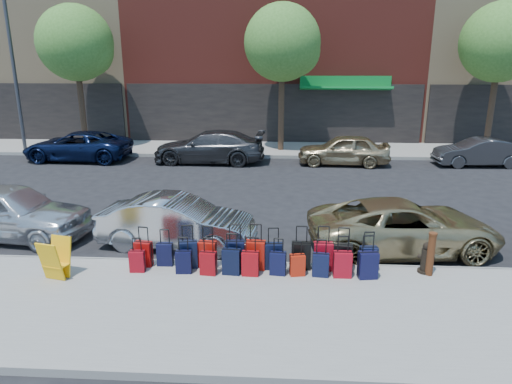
# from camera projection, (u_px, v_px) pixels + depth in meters

# --- Properties ---
(ground) EXTENTS (120.00, 120.00, 0.00)m
(ground) POSITION_uv_depth(u_px,v_px,m) (263.00, 208.00, 14.97)
(ground) COLOR black
(ground) RESTS_ON ground
(sidewalk_near) EXTENTS (60.00, 4.00, 0.15)m
(sidewalk_near) POSITION_uv_depth(u_px,v_px,m) (248.00, 310.00, 8.72)
(sidewalk_near) COLOR gray
(sidewalk_near) RESTS_ON ground
(sidewalk_far) EXTENTS (60.00, 4.00, 0.15)m
(sidewalk_far) POSITION_uv_depth(u_px,v_px,m) (271.00, 149.00, 24.54)
(sidewalk_far) COLOR gray
(sidewalk_far) RESTS_ON ground
(curb_near) EXTENTS (60.00, 0.08, 0.15)m
(curb_near) POSITION_uv_depth(u_px,v_px,m) (255.00, 265.00, 10.66)
(curb_near) COLOR gray
(curb_near) RESTS_ON ground
(curb_far) EXTENTS (60.00, 0.08, 0.15)m
(curb_far) POSITION_uv_depth(u_px,v_px,m) (270.00, 157.00, 22.60)
(curb_far) COLOR gray
(curb_far) RESTS_ON ground
(building_left) EXTENTS (15.00, 12.12, 16.00)m
(building_left) POSITION_uv_depth(u_px,v_px,m) (40.00, 10.00, 30.91)
(building_left) COLOR tan
(building_left) RESTS_ON ground
(tree_left) EXTENTS (3.80, 3.80, 7.27)m
(tree_left) POSITION_uv_depth(u_px,v_px,m) (78.00, 45.00, 23.14)
(tree_left) COLOR black
(tree_left) RESTS_ON sidewalk_far
(tree_center) EXTENTS (3.80, 3.80, 7.27)m
(tree_center) POSITION_uv_depth(u_px,v_px,m) (285.00, 45.00, 22.54)
(tree_center) COLOR black
(tree_center) RESTS_ON sidewalk_far
(tree_right) EXTENTS (3.80, 3.80, 7.27)m
(tree_right) POSITION_uv_depth(u_px,v_px,m) (503.00, 44.00, 21.94)
(tree_right) COLOR black
(tree_right) RESTS_ON sidewalk_far
(streetlight) EXTENTS (2.59, 0.18, 8.00)m
(streetlight) POSITION_uv_depth(u_px,v_px,m) (17.00, 61.00, 22.85)
(streetlight) COLOR #333338
(streetlight) RESTS_ON sidewalk_far
(suitcase_front_0) EXTENTS (0.40, 0.25, 0.93)m
(suitcase_front_0) POSITION_uv_depth(u_px,v_px,m) (144.00, 254.00, 10.38)
(suitcase_front_0) COLOR maroon
(suitcase_front_0) RESTS_ON sidewalk_near
(suitcase_front_1) EXTENTS (0.36, 0.20, 0.86)m
(suitcase_front_1) POSITION_uv_depth(u_px,v_px,m) (165.00, 254.00, 10.41)
(suitcase_front_1) COLOR black
(suitcase_front_1) RESTS_ON sidewalk_near
(suitcase_front_2) EXTENTS (0.45, 0.30, 1.00)m
(suitcase_front_2) POSITION_uv_depth(u_px,v_px,m) (188.00, 254.00, 10.29)
(suitcase_front_2) COLOR black
(suitcase_front_2) RESTS_ON sidewalk_near
(suitcase_front_3) EXTENTS (0.42, 0.26, 0.96)m
(suitcase_front_3) POSITION_uv_depth(u_px,v_px,m) (207.00, 254.00, 10.34)
(suitcase_front_3) COLOR #AA140B
(suitcase_front_3) RESTS_ON sidewalk_near
(suitcase_front_4) EXTENTS (0.44, 0.25, 1.03)m
(suitcase_front_4) POSITION_uv_depth(u_px,v_px,m) (235.00, 255.00, 10.26)
(suitcase_front_4) COLOR black
(suitcase_front_4) RESTS_ON sidewalk_near
(suitcase_front_5) EXTENTS (0.45, 0.27, 1.05)m
(suitcase_front_5) POSITION_uv_depth(u_px,v_px,m) (255.00, 255.00, 10.22)
(suitcase_front_5) COLOR #9F130A
(suitcase_front_5) RESTS_ON sidewalk_near
(suitcase_front_6) EXTENTS (0.41, 0.25, 0.96)m
(suitcase_front_6) POSITION_uv_depth(u_px,v_px,m) (273.00, 256.00, 10.23)
(suitcase_front_6) COLOR black
(suitcase_front_6) RESTS_ON sidewalk_near
(suitcase_front_7) EXTENTS (0.42, 0.24, 1.00)m
(suitcase_front_7) POSITION_uv_depth(u_px,v_px,m) (301.00, 256.00, 10.23)
(suitcase_front_7) COLOR black
(suitcase_front_7) RESTS_ON sidewalk_near
(suitcase_front_8) EXTENTS (0.42, 0.24, 1.02)m
(suitcase_front_8) POSITION_uv_depth(u_px,v_px,m) (323.00, 256.00, 10.18)
(suitcase_front_8) COLOR maroon
(suitcase_front_8) RESTS_ON sidewalk_near
(suitcase_front_9) EXTENTS (0.45, 0.29, 1.00)m
(suitcase_front_9) POSITION_uv_depth(u_px,v_px,m) (342.00, 257.00, 10.13)
(suitcase_front_9) COLOR black
(suitcase_front_9) RESTS_ON sidewalk_near
(suitcase_front_10) EXTENTS (0.39, 0.24, 0.91)m
(suitcase_front_10) POSITION_uv_depth(u_px,v_px,m) (368.00, 259.00, 10.12)
(suitcase_front_10) COLOR black
(suitcase_front_10) RESTS_ON sidewalk_near
(suitcase_back_0) EXTENTS (0.34, 0.20, 0.78)m
(suitcase_back_0) POSITION_uv_depth(u_px,v_px,m) (137.00, 261.00, 10.11)
(suitcase_back_0) COLOR maroon
(suitcase_back_0) RESTS_ON sidewalk_near
(suitcase_back_2) EXTENTS (0.36, 0.22, 0.82)m
(suitcase_back_2) POSITION_uv_depth(u_px,v_px,m) (184.00, 262.00, 10.04)
(suitcase_back_2) COLOR black
(suitcase_back_2) RESTS_ON sidewalk_near
(suitcase_back_3) EXTENTS (0.37, 0.24, 0.84)m
(suitcase_back_3) POSITION_uv_depth(u_px,v_px,m) (208.00, 263.00, 9.97)
(suitcase_back_3) COLOR maroon
(suitcase_back_3) RESTS_ON sidewalk_near
(suitcase_back_4) EXTENTS (0.41, 0.26, 0.92)m
(suitcase_back_4) POSITION_uv_depth(u_px,v_px,m) (231.00, 261.00, 9.98)
(suitcase_back_4) COLOR black
(suitcase_back_4) RESTS_ON sidewalk_near
(suitcase_back_5) EXTENTS (0.38, 0.23, 0.87)m
(suitcase_back_5) POSITION_uv_depth(u_px,v_px,m) (250.00, 263.00, 9.92)
(suitcase_back_5) COLOR #97090F
(suitcase_back_5) RESTS_ON sidewalk_near
(suitcase_back_6) EXTENTS (0.37, 0.24, 0.83)m
(suitcase_back_6) POSITION_uv_depth(u_px,v_px,m) (278.00, 263.00, 9.96)
(suitcase_back_6) COLOR black
(suitcase_back_6) RESTS_ON sidewalk_near
(suitcase_back_7) EXTENTS (0.35, 0.24, 0.77)m
(suitcase_back_7) POSITION_uv_depth(u_px,v_px,m) (297.00, 265.00, 9.92)
(suitcase_back_7) COLOR #AB1D0B
(suitcase_back_7) RESTS_ON sidewalk_near
(suitcase_back_8) EXTENTS (0.37, 0.24, 0.83)m
(suitcase_back_8) POSITION_uv_depth(u_px,v_px,m) (321.00, 265.00, 9.89)
(suitcase_back_8) COLOR black
(suitcase_back_8) RESTS_ON sidewalk_near
(suitcase_back_9) EXTENTS (0.39, 0.23, 0.92)m
(suitcase_back_9) POSITION_uv_depth(u_px,v_px,m) (342.00, 264.00, 9.85)
(suitcase_back_9) COLOR maroon
(suitcase_back_9) RESTS_ON sidewalk_near
(suitcase_back_10) EXTENTS (0.43, 0.29, 0.96)m
(suitcase_back_10) POSITION_uv_depth(u_px,v_px,m) (368.00, 265.00, 9.79)
(suitcase_back_10) COLOR black
(suitcase_back_10) RESTS_ON sidewalk_near
(fire_hydrant) EXTENTS (0.36, 0.32, 0.71)m
(fire_hydrant) POSITION_uv_depth(u_px,v_px,m) (426.00, 259.00, 10.04)
(fire_hydrant) COLOR black
(fire_hydrant) RESTS_ON sidewalk_near
(bollard) EXTENTS (0.18, 0.18, 0.98)m
(bollard) POSITION_uv_depth(u_px,v_px,m) (431.00, 253.00, 9.87)
(bollard) COLOR #38190C
(bollard) RESTS_ON sidewalk_near
(display_rack) EXTENTS (0.60, 0.64, 0.88)m
(display_rack) POSITION_uv_depth(u_px,v_px,m) (56.00, 259.00, 9.74)
(display_rack) COLOR #FBB30D
(display_rack) RESTS_ON sidewalk_near
(car_near_0) EXTENTS (4.64, 2.33, 1.52)m
(car_near_0) POSITION_uv_depth(u_px,v_px,m) (8.00, 211.00, 12.32)
(car_near_0) COLOR silver
(car_near_0) RESTS_ON ground
(car_near_1) EXTENTS (4.14, 1.85, 1.32)m
(car_near_1) POSITION_uv_depth(u_px,v_px,m) (177.00, 222.00, 11.75)
(car_near_1) COLOR #AEB0B5
(car_near_1) RESTS_ON ground
(car_near_2) EXTENTS (4.99, 2.75, 1.32)m
(car_near_2) POSITION_uv_depth(u_px,v_px,m) (404.00, 226.00, 11.46)
(car_near_2) COLOR tan
(car_near_2) RESTS_ON ground
(car_far_0) EXTENTS (5.12, 2.49, 1.40)m
(car_far_0) POSITION_uv_depth(u_px,v_px,m) (78.00, 146.00, 21.97)
(car_far_0) COLOR #0C1636
(car_far_0) RESTS_ON ground
(car_far_1) EXTENTS (5.27, 2.27, 1.51)m
(car_far_1) POSITION_uv_depth(u_px,v_px,m) (209.00, 147.00, 21.47)
(car_far_1) COLOR #353437
(car_far_1) RESTS_ON ground
(car_far_2) EXTENTS (4.26, 1.92, 1.42)m
(car_far_2) POSITION_uv_depth(u_px,v_px,m) (344.00, 150.00, 21.03)
(car_far_2) COLOR tan
(car_far_2) RESTS_ON ground
(car_far_3) EXTENTS (3.94, 1.52, 1.28)m
(car_far_3) POSITION_uv_depth(u_px,v_px,m) (478.00, 152.00, 20.80)
(car_far_3) COLOR #373739
(car_far_3) RESTS_ON ground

